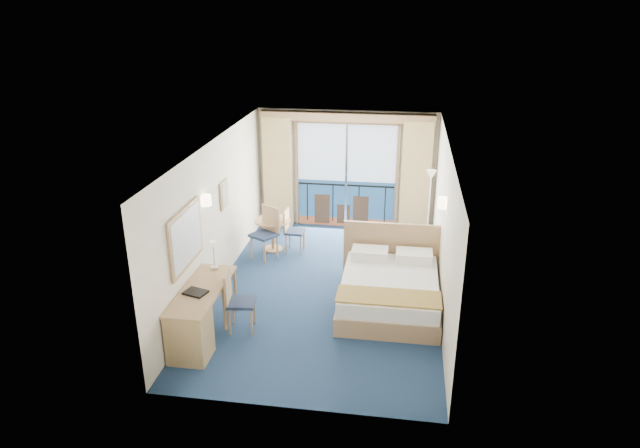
{
  "coord_description": "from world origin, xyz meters",
  "views": [
    {
      "loc": [
        1.26,
        -9.14,
        4.96
      ],
      "look_at": [
        -0.15,
        0.2,
        1.22
      ],
      "focal_mm": 32.0,
      "sensor_mm": 36.0,
      "label": 1
    }
  ],
  "objects_px": {
    "desk": "(192,326)",
    "desk_chair": "(236,298)",
    "round_table": "(272,227)",
    "table_chair_a": "(291,228)",
    "bed": "(390,289)",
    "table_chair_b": "(267,230)",
    "armchair": "(402,243)",
    "floor_lamp": "(430,189)",
    "nightstand": "(425,260)"
  },
  "relations": [
    {
      "from": "desk_chair",
      "to": "round_table",
      "type": "height_order",
      "value": "desk_chair"
    },
    {
      "from": "bed",
      "to": "table_chair_a",
      "type": "bearing_deg",
      "value": 136.03
    },
    {
      "from": "round_table",
      "to": "desk_chair",
      "type": "bearing_deg",
      "value": -87.6
    },
    {
      "from": "table_chair_b",
      "to": "table_chair_a",
      "type": "bearing_deg",
      "value": 73.03
    },
    {
      "from": "round_table",
      "to": "table_chair_a",
      "type": "relative_size",
      "value": 0.83
    },
    {
      "from": "bed",
      "to": "table_chair_a",
      "type": "relative_size",
      "value": 2.4
    },
    {
      "from": "desk",
      "to": "table_chair_a",
      "type": "xyz_separation_m",
      "value": [
        0.71,
        3.9,
        0.05
      ]
    },
    {
      "from": "round_table",
      "to": "table_chair_a",
      "type": "height_order",
      "value": "table_chair_a"
    },
    {
      "from": "nightstand",
      "to": "armchair",
      "type": "bearing_deg",
      "value": 123.64
    },
    {
      "from": "bed",
      "to": "round_table",
      "type": "xyz_separation_m",
      "value": [
        -2.52,
        2.03,
        0.19
      ]
    },
    {
      "from": "desk_chair",
      "to": "table_chair_b",
      "type": "relative_size",
      "value": 0.94
    },
    {
      "from": "round_table",
      "to": "table_chair_a",
      "type": "distance_m",
      "value": 0.4
    },
    {
      "from": "desk",
      "to": "round_table",
      "type": "height_order",
      "value": "desk"
    },
    {
      "from": "nightstand",
      "to": "desk_chair",
      "type": "xyz_separation_m",
      "value": [
        -3.01,
        -2.48,
        0.29
      ]
    },
    {
      "from": "desk",
      "to": "table_chair_a",
      "type": "distance_m",
      "value": 3.97
    },
    {
      "from": "bed",
      "to": "desk_chair",
      "type": "bearing_deg",
      "value": -155.11
    },
    {
      "from": "bed",
      "to": "floor_lamp",
      "type": "xyz_separation_m",
      "value": [
        0.7,
        2.79,
        0.94
      ]
    },
    {
      "from": "table_chair_b",
      "to": "desk_chair",
      "type": "bearing_deg",
      "value": -56.03
    },
    {
      "from": "floor_lamp",
      "to": "round_table",
      "type": "bearing_deg",
      "value": -166.79
    },
    {
      "from": "bed",
      "to": "table_chair_b",
      "type": "xyz_separation_m",
      "value": [
        -2.55,
        1.66,
        0.28
      ]
    },
    {
      "from": "armchair",
      "to": "table_chair_a",
      "type": "xyz_separation_m",
      "value": [
        -2.3,
        0.01,
        0.19
      ]
    },
    {
      "from": "bed",
      "to": "table_chair_b",
      "type": "relative_size",
      "value": 2.03
    },
    {
      "from": "armchair",
      "to": "floor_lamp",
      "type": "distance_m",
      "value": 1.32
    },
    {
      "from": "bed",
      "to": "table_chair_b",
      "type": "distance_m",
      "value": 3.06
    },
    {
      "from": "armchair",
      "to": "desk_chair",
      "type": "distance_m",
      "value": 4.07
    },
    {
      "from": "table_chair_a",
      "to": "table_chair_b",
      "type": "height_order",
      "value": "table_chair_b"
    },
    {
      "from": "desk",
      "to": "table_chair_b",
      "type": "height_order",
      "value": "table_chair_b"
    },
    {
      "from": "floor_lamp",
      "to": "table_chair_a",
      "type": "xyz_separation_m",
      "value": [
        -2.83,
        -0.74,
        -0.75
      ]
    },
    {
      "from": "nightstand",
      "to": "armchair",
      "type": "xyz_separation_m",
      "value": [
        -0.45,
        0.67,
        0.04
      ]
    },
    {
      "from": "table_chair_b",
      "to": "floor_lamp",
      "type": "bearing_deg",
      "value": 49.8
    },
    {
      "from": "floor_lamp",
      "to": "desk_chair",
      "type": "bearing_deg",
      "value": -128.42
    },
    {
      "from": "armchair",
      "to": "table_chair_b",
      "type": "relative_size",
      "value": 0.65
    },
    {
      "from": "table_chair_a",
      "to": "desk_chair",
      "type": "bearing_deg",
      "value": 177.07
    },
    {
      "from": "nightstand",
      "to": "round_table",
      "type": "bearing_deg",
      "value": 168.11
    },
    {
      "from": "nightstand",
      "to": "desk",
      "type": "bearing_deg",
      "value": -136.97
    },
    {
      "from": "floor_lamp",
      "to": "desk",
      "type": "bearing_deg",
      "value": -127.3
    },
    {
      "from": "desk",
      "to": "desk_chair",
      "type": "bearing_deg",
      "value": 59.11
    },
    {
      "from": "bed",
      "to": "desk",
      "type": "xyz_separation_m",
      "value": [
        -2.84,
        -1.85,
        0.14
      ]
    },
    {
      "from": "armchair",
      "to": "floor_lamp",
      "type": "xyz_separation_m",
      "value": [
        0.53,
        0.75,
        0.94
      ]
    },
    {
      "from": "desk_chair",
      "to": "nightstand",
      "type": "bearing_deg",
      "value": -57.55
    },
    {
      "from": "bed",
      "to": "floor_lamp",
      "type": "bearing_deg",
      "value": 75.85
    },
    {
      "from": "desk",
      "to": "desk_chair",
      "type": "distance_m",
      "value": 0.88
    },
    {
      "from": "floor_lamp",
      "to": "round_table",
      "type": "xyz_separation_m",
      "value": [
        -3.22,
        -0.76,
        -0.75
      ]
    },
    {
      "from": "table_chair_a",
      "to": "round_table",
      "type": "bearing_deg",
      "value": 94.12
    },
    {
      "from": "armchair",
      "to": "nightstand",
      "type": "bearing_deg",
      "value": 101.51
    },
    {
      "from": "desk",
      "to": "table_chair_b",
      "type": "relative_size",
      "value": 1.65
    },
    {
      "from": "bed",
      "to": "desk",
      "type": "bearing_deg",
      "value": -146.81
    },
    {
      "from": "floor_lamp",
      "to": "desk_chair",
      "type": "distance_m",
      "value": 5.03
    },
    {
      "from": "floor_lamp",
      "to": "nightstand",
      "type": "bearing_deg",
      "value": -93.32
    },
    {
      "from": "desk",
      "to": "round_table",
      "type": "relative_size",
      "value": 2.35
    }
  ]
}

